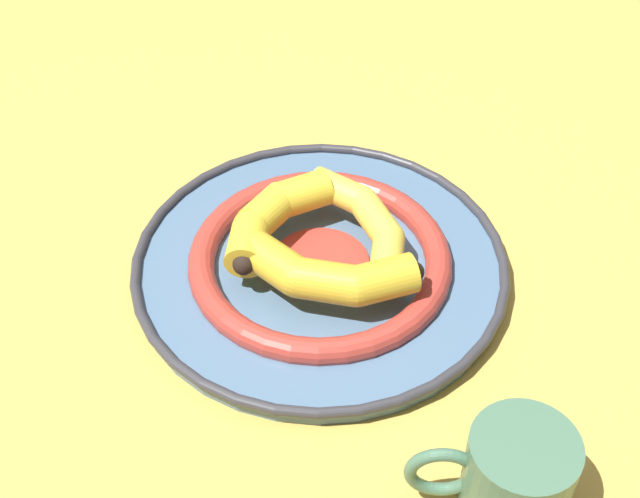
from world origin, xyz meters
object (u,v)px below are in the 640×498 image
object	(u,v)px
banana_a	(324,275)
coffee_mug	(514,474)
banana_b	(369,224)
banana_c	(275,215)
decorative_bowl	(320,263)

from	to	relation	value
banana_a	coffee_mug	xyz separation A→B (m)	(-0.19, 0.17, -0.01)
banana_b	coffee_mug	bearing A→B (deg)	176.40
banana_c	banana_a	bearing A→B (deg)	65.26
banana_c	coffee_mug	world-z (taller)	coffee_mug
decorative_bowl	banana_c	distance (m)	0.07
banana_a	banana_c	bearing A→B (deg)	132.40
banana_a	coffee_mug	bearing A→B (deg)	-42.60
banana_b	coffee_mug	xyz separation A→B (m)	(-0.16, 0.26, -0.01)
banana_b	banana_c	xyz separation A→B (m)	(0.10, 0.01, 0.00)
banana_a	coffee_mug	world-z (taller)	coffee_mug
decorative_bowl	banana_c	xyz separation A→B (m)	(0.05, -0.02, 0.04)
banana_b	banana_a	bearing A→B (deg)	125.25
banana_a	banana_c	world-z (taller)	same
coffee_mug	decorative_bowl	bearing A→B (deg)	-57.54
banana_a	banana_b	xyz separation A→B (m)	(-0.03, -0.08, -0.00)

